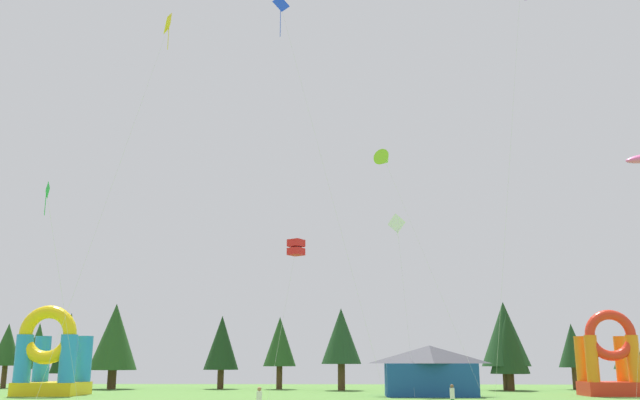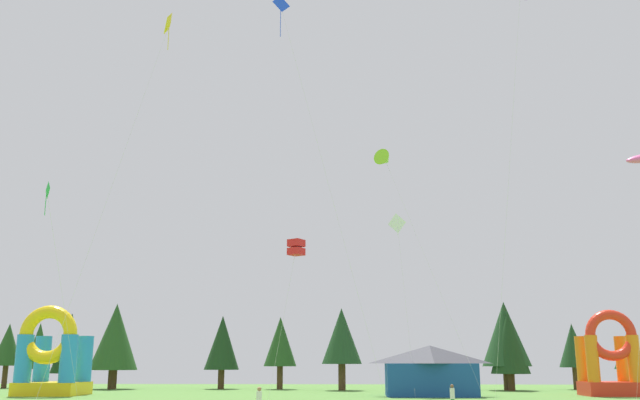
{
  "view_description": "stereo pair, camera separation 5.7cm",
  "coord_description": "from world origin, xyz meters",
  "px_view_note": "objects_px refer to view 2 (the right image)",
  "views": [
    {
      "loc": [
        1.6,
        -30.96,
        2.8
      ],
      "look_at": [
        0.0,
        7.28,
        11.85
      ],
      "focal_mm": 38.5,
      "sensor_mm": 36.0,
      "label": 1
    },
    {
      "loc": [
        1.65,
        -30.96,
        2.8
      ],
      "look_at": [
        0.0,
        7.28,
        11.85
      ],
      "focal_mm": 38.5,
      "sensor_mm": 36.0,
      "label": 2
    }
  ],
  "objects_px": {
    "kite_white_diamond": "(398,225)",
    "kite_blue_diamond": "(281,11)",
    "person_near_camera": "(452,396)",
    "kite_yellow_diamond": "(170,28)",
    "festival_tent": "(430,371)",
    "kite_red_box": "(296,248)",
    "inflatable_blue_arch": "(52,361)",
    "kite_lime_delta": "(385,160)",
    "person_midfield": "(259,400)",
    "kite_green_diamond": "(46,194)",
    "inflatable_yellow_castle": "(610,363)"
  },
  "relations": [
    {
      "from": "person_near_camera",
      "to": "inflatable_yellow_castle",
      "type": "bearing_deg",
      "value": -70.09
    },
    {
      "from": "inflatable_blue_arch",
      "to": "kite_lime_delta",
      "type": "bearing_deg",
      "value": -2.26
    },
    {
      "from": "kite_white_diamond",
      "to": "kite_lime_delta",
      "type": "bearing_deg",
      "value": -115.2
    },
    {
      "from": "kite_yellow_diamond",
      "to": "inflatable_blue_arch",
      "type": "relative_size",
      "value": 3.4
    },
    {
      "from": "kite_lime_delta",
      "to": "person_near_camera",
      "type": "distance_m",
      "value": 26.43
    },
    {
      "from": "person_midfield",
      "to": "festival_tent",
      "type": "height_order",
      "value": "festival_tent"
    },
    {
      "from": "kite_green_diamond",
      "to": "kite_blue_diamond",
      "type": "height_order",
      "value": "kite_blue_diamond"
    },
    {
      "from": "kite_red_box",
      "to": "festival_tent",
      "type": "relative_size",
      "value": 1.44
    },
    {
      "from": "kite_lime_delta",
      "to": "inflatable_blue_arch",
      "type": "height_order",
      "value": "kite_lime_delta"
    },
    {
      "from": "kite_yellow_diamond",
      "to": "inflatable_blue_arch",
      "type": "xyz_separation_m",
      "value": [
        -13.71,
        17.65,
        -21.92
      ]
    },
    {
      "from": "inflatable_yellow_castle",
      "to": "kite_yellow_diamond",
      "type": "bearing_deg",
      "value": -151.06
    },
    {
      "from": "kite_red_box",
      "to": "kite_yellow_diamond",
      "type": "distance_m",
      "value": 17.15
    },
    {
      "from": "kite_lime_delta",
      "to": "inflatable_blue_arch",
      "type": "distance_m",
      "value": 33.76
    },
    {
      "from": "kite_white_diamond",
      "to": "kite_blue_diamond",
      "type": "distance_m",
      "value": 22.52
    },
    {
      "from": "kite_lime_delta",
      "to": "kite_red_box",
      "type": "distance_m",
      "value": 18.49
    },
    {
      "from": "kite_white_diamond",
      "to": "kite_yellow_diamond",
      "type": "distance_m",
      "value": 27.02
    },
    {
      "from": "kite_green_diamond",
      "to": "person_near_camera",
      "type": "height_order",
      "value": "kite_green_diamond"
    },
    {
      "from": "festival_tent",
      "to": "kite_yellow_diamond",
      "type": "bearing_deg",
      "value": -136.71
    },
    {
      "from": "kite_blue_diamond",
      "to": "person_midfield",
      "type": "distance_m",
      "value": 28.01
    },
    {
      "from": "kite_green_diamond",
      "to": "kite_yellow_diamond",
      "type": "height_order",
      "value": "kite_yellow_diamond"
    },
    {
      "from": "kite_lime_delta",
      "to": "kite_yellow_diamond",
      "type": "bearing_deg",
      "value": -132.67
    },
    {
      "from": "kite_white_diamond",
      "to": "kite_green_diamond",
      "type": "xyz_separation_m",
      "value": [
        -23.07,
        -20.69,
        -1.96
      ]
    },
    {
      "from": "festival_tent",
      "to": "kite_green_diamond",
      "type": "bearing_deg",
      "value": -142.75
    },
    {
      "from": "kite_lime_delta",
      "to": "kite_blue_diamond",
      "type": "height_order",
      "value": "kite_blue_diamond"
    },
    {
      "from": "kite_yellow_diamond",
      "to": "inflatable_yellow_castle",
      "type": "bearing_deg",
      "value": 28.94
    },
    {
      "from": "kite_lime_delta",
      "to": "festival_tent",
      "type": "xyz_separation_m",
      "value": [
        3.46,
        1.09,
        -18.16
      ]
    },
    {
      "from": "kite_lime_delta",
      "to": "kite_red_box",
      "type": "xyz_separation_m",
      "value": [
        -6.73,
        -13.94,
        -10.11
      ]
    },
    {
      "from": "kite_red_box",
      "to": "kite_lime_delta",
      "type": "bearing_deg",
      "value": 64.23
    },
    {
      "from": "kite_blue_diamond",
      "to": "festival_tent",
      "type": "xyz_separation_m",
      "value": [
        11.39,
        14.93,
        -25.27
      ]
    },
    {
      "from": "person_near_camera",
      "to": "kite_yellow_diamond",
      "type": "bearing_deg",
      "value": 54.33
    },
    {
      "from": "festival_tent",
      "to": "kite_blue_diamond",
      "type": "bearing_deg",
      "value": -127.35
    },
    {
      "from": "kite_red_box",
      "to": "inflatable_blue_arch",
      "type": "distance_m",
      "value": 27.8
    },
    {
      "from": "kite_yellow_diamond",
      "to": "person_near_camera",
      "type": "distance_m",
      "value": 29.76
    },
    {
      "from": "kite_white_diamond",
      "to": "festival_tent",
      "type": "bearing_deg",
      "value": -32.23
    },
    {
      "from": "kite_lime_delta",
      "to": "inflatable_blue_arch",
      "type": "bearing_deg",
      "value": 177.74
    },
    {
      "from": "kite_red_box",
      "to": "inflatable_blue_arch",
      "type": "bearing_deg",
      "value": 145.81
    },
    {
      "from": "kite_green_diamond",
      "to": "kite_red_box",
      "type": "bearing_deg",
      "value": 15.62
    },
    {
      "from": "kite_lime_delta",
      "to": "kite_yellow_diamond",
      "type": "xyz_separation_m",
      "value": [
        -15.22,
        -16.51,
        4.56
      ]
    },
    {
      "from": "kite_lime_delta",
      "to": "inflatable_blue_arch",
      "type": "relative_size",
      "value": 2.8
    },
    {
      "from": "kite_red_box",
      "to": "kite_blue_diamond",
      "type": "xyz_separation_m",
      "value": [
        -1.21,
        0.1,
        17.22
      ]
    },
    {
      "from": "festival_tent",
      "to": "inflatable_blue_arch",
      "type": "bearing_deg",
      "value": 179.9
    },
    {
      "from": "kite_green_diamond",
      "to": "inflatable_blue_arch",
      "type": "height_order",
      "value": "kite_green_diamond"
    },
    {
      "from": "kite_red_box",
      "to": "person_midfield",
      "type": "distance_m",
      "value": 13.07
    },
    {
      "from": "kite_red_box",
      "to": "inflatable_yellow_castle",
      "type": "distance_m",
      "value": 31.06
    },
    {
      "from": "person_midfield",
      "to": "kite_green_diamond",
      "type": "bearing_deg",
      "value": -38.96
    },
    {
      "from": "kite_green_diamond",
      "to": "kite_yellow_diamond",
      "type": "bearing_deg",
      "value": 14.04
    },
    {
      "from": "kite_white_diamond",
      "to": "inflatable_yellow_castle",
      "type": "distance_m",
      "value": 21.32
    },
    {
      "from": "kite_green_diamond",
      "to": "kite_blue_diamond",
      "type": "distance_m",
      "value": 20.55
    },
    {
      "from": "kite_green_diamond",
      "to": "kite_blue_diamond",
      "type": "relative_size",
      "value": 0.48
    },
    {
      "from": "kite_blue_diamond",
      "to": "inflatable_yellow_castle",
      "type": "distance_m",
      "value": 39.71
    }
  ]
}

